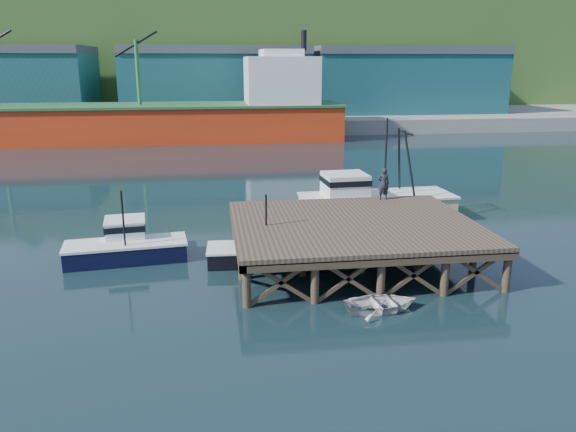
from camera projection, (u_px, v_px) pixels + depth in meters
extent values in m
plane|color=black|center=(244.00, 267.00, 27.76)|extent=(300.00, 300.00, 0.00)
cube|color=brown|center=(354.00, 224.00, 27.97)|extent=(12.00, 10.00, 0.25)
cube|color=#473828|center=(383.00, 262.00, 23.40)|extent=(12.00, 0.30, 0.35)
cylinder|color=#473828|center=(247.00, 289.00, 23.03)|extent=(0.36, 0.36, 2.60)
cylinder|color=#473828|center=(507.00, 275.00, 24.57)|extent=(0.36, 0.36, 2.60)
cylinder|color=#473828|center=(235.00, 225.00, 32.01)|extent=(0.36, 0.36, 2.60)
cylinder|color=#473828|center=(426.00, 218.00, 33.54)|extent=(0.36, 0.36, 2.60)
cube|color=gray|center=(217.00, 117.00, 94.34)|extent=(160.00, 40.00, 2.00)
cube|color=#1C5A5C|center=(217.00, 84.00, 88.11)|extent=(28.00, 16.00, 9.00)
cube|color=#1C5A5C|center=(400.00, 83.00, 92.15)|extent=(30.00, 16.00, 9.00)
cube|color=red|center=(125.00, 124.00, 71.40)|extent=(55.00, 9.50, 4.40)
cube|color=#26592D|center=(124.00, 106.00, 70.79)|extent=(55.50, 10.00, 0.30)
cube|color=silver|center=(281.00, 81.00, 72.69)|extent=(9.00, 9.00, 6.00)
cube|color=silver|center=(281.00, 54.00, 71.82)|extent=(5.00, 7.00, 1.20)
cylinder|color=black|center=(304.00, 40.00, 71.77)|extent=(0.70, 0.70, 2.50)
cube|color=#2D511E|center=(213.00, 57.00, 120.34)|extent=(220.00, 50.00, 22.00)
cube|color=black|center=(126.00, 252.00, 28.55)|extent=(6.15, 2.83, 0.92)
cube|color=silver|center=(126.00, 243.00, 28.42)|extent=(6.27, 2.88, 0.12)
cube|color=silver|center=(125.00, 229.00, 29.30)|extent=(2.15, 2.15, 0.92)
cube|color=black|center=(125.00, 225.00, 29.25)|extent=(2.27, 2.27, 0.31)
cylinder|color=black|center=(123.00, 219.00, 27.49)|extent=(0.10, 0.10, 2.87)
cube|color=black|center=(266.00, 255.00, 28.34)|extent=(5.89, 2.44, 0.80)
cube|color=silver|center=(266.00, 247.00, 28.23)|extent=(6.01, 2.49, 0.11)
cube|color=silver|center=(265.00, 233.00, 29.13)|extent=(2.02, 2.02, 0.80)
cube|color=black|center=(265.00, 230.00, 29.08)|extent=(2.13, 2.13, 0.27)
cylinder|color=black|center=(266.00, 223.00, 27.30)|extent=(0.10, 0.10, 2.85)
sphere|color=#F25980|center=(268.00, 261.00, 25.79)|extent=(0.37, 0.37, 0.37)
sphere|color=#F25980|center=(285.00, 255.00, 26.02)|extent=(0.37, 0.37, 0.37)
sphere|color=red|center=(279.00, 255.00, 25.50)|extent=(0.37, 0.37, 0.37)
cube|color=beige|center=(377.00, 208.00, 35.86)|extent=(9.72, 3.85, 1.56)
cube|color=silver|center=(377.00, 196.00, 35.64)|extent=(9.90, 4.03, 0.13)
cube|color=silver|center=(344.00, 185.00, 35.15)|extent=(2.74, 2.58, 1.56)
cube|color=black|center=(345.00, 180.00, 35.06)|extent=(2.83, 2.67, 0.35)
cylinder|color=black|center=(386.00, 160.00, 35.09)|extent=(0.12, 0.12, 5.20)
imported|color=silver|center=(381.00, 303.00, 22.84)|extent=(3.18, 2.38, 0.63)
imported|color=black|center=(384.00, 184.00, 32.28)|extent=(0.71, 0.51, 1.83)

